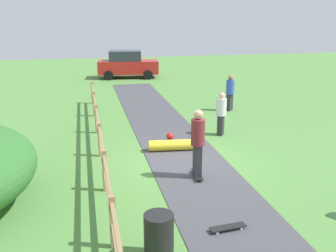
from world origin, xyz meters
The scene contains 10 objects.
ground_plane centered at (0.00, 0.00, 0.00)m, with size 60.00×60.00×0.00m, color #568E42.
asphalt_path centered at (0.00, 0.00, 0.01)m, with size 2.40×28.00×0.02m, color #47474C.
wooden_fence centered at (-2.60, 0.00, 0.67)m, with size 0.12×18.12×1.10m.
trash_bin centered at (-1.80, -4.40, 0.45)m, with size 0.56×0.56×0.90m, color black.
skater_riding centered at (-0.05, -1.01, 1.11)m, with size 0.41×0.81×1.93m.
skater_fallen centered at (-0.19, 1.33, 0.20)m, with size 1.67×1.33×0.36m.
skateboard_loose centered at (-0.20, -3.80, 0.09)m, with size 0.82×0.28×0.08m.
bystander_blue centered at (3.65, 6.09, 0.93)m, with size 0.54×0.54×1.68m.
bystander_white centered at (1.94, 2.59, 0.89)m, with size 0.53×0.53×1.63m.
parked_car_red centered at (0.09, 16.73, 0.96)m, with size 4.37×2.38×1.92m.
Camera 1 is at (-2.98, -10.53, 4.42)m, focal length 41.12 mm.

